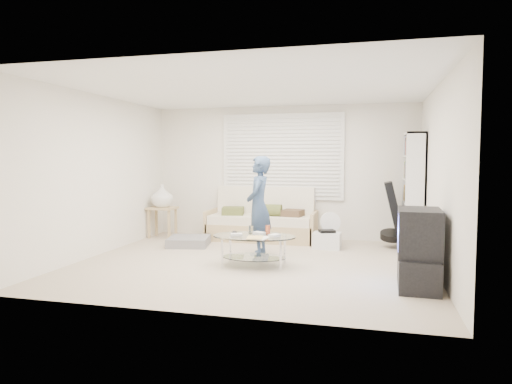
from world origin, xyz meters
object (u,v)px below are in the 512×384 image
(bookshelf, at_px, (413,191))
(tv_unit, at_px, (419,250))
(futon_sofa, at_px, (262,223))
(coffee_table, at_px, (254,241))

(bookshelf, height_order, tv_unit, bookshelf)
(futon_sofa, height_order, tv_unit, futon_sofa)
(futon_sofa, distance_m, tv_unit, 3.63)
(bookshelf, distance_m, tv_unit, 2.48)
(tv_unit, bearing_deg, coffee_table, 164.98)
(futon_sofa, bearing_deg, bookshelf, -4.45)
(bookshelf, xyz_separation_m, coffee_table, (-2.25, -1.85, -0.62))
(tv_unit, xyz_separation_m, coffee_table, (-2.13, 0.57, -0.10))
(bookshelf, xyz_separation_m, tv_unit, (-0.13, -2.42, -0.52))
(coffee_table, bearing_deg, futon_sofa, 100.50)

